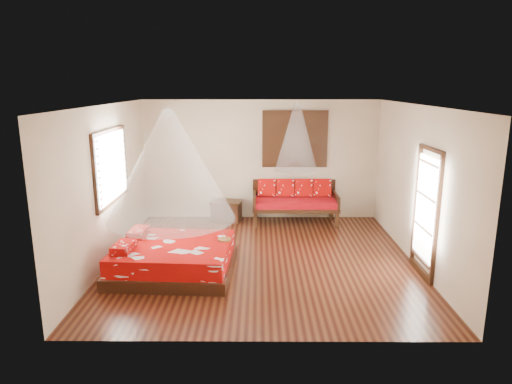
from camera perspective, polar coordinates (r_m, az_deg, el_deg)
room at (r=8.07m, az=0.72°, el=0.85°), size 5.54×5.54×2.84m
bed at (r=8.00m, az=-10.32°, el=-8.10°), size 2.09×1.92×0.63m
daybed at (r=10.64m, az=4.87°, el=-0.98°), size 1.95×0.87×0.98m
storage_chest at (r=10.76m, az=-3.70°, el=-2.33°), size 0.77×0.61×0.48m
shutter_panel at (r=10.71m, az=4.88°, el=6.62°), size 1.52×0.06×1.32m
window_left at (r=8.63m, az=-17.61°, el=3.06°), size 0.10×1.74×1.34m
glazed_door at (r=8.06m, az=20.44°, el=-2.45°), size 0.08×1.02×2.16m
wine_tray at (r=7.97m, az=-3.95°, el=-5.69°), size 0.24×0.24×0.19m
mosquito_net_main at (r=7.57m, az=-10.70°, el=3.24°), size 2.12×2.12×1.80m
mosquito_net_daybed at (r=10.23m, az=5.10°, el=6.86°), size 0.96×0.96×1.50m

